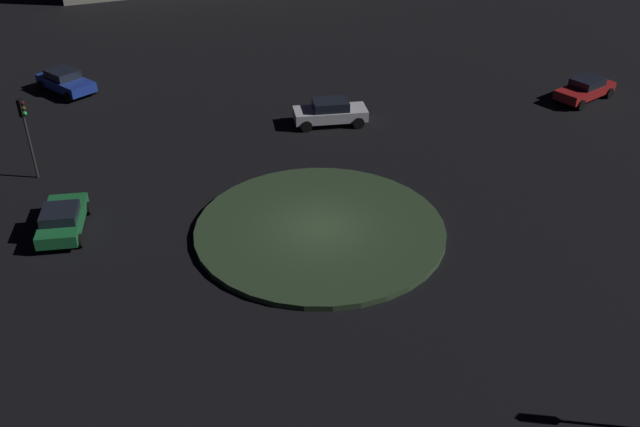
{
  "coord_description": "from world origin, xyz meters",
  "views": [
    {
      "loc": [
        -16.66,
        -20.69,
        17.39
      ],
      "look_at": [
        0.0,
        0.0,
        0.96
      ],
      "focal_mm": 39.02,
      "sensor_mm": 36.0,
      "label": 1
    }
  ],
  "objects": [
    {
      "name": "car_blue",
      "position": [
        -2.47,
        23.73,
        0.76
      ],
      "size": [
        2.73,
        4.63,
        1.47
      ],
      "rotation": [
        0.0,
        0.0,
        4.9
      ],
      "color": "#1E38A5",
      "rests_on": "ground_plane"
    },
    {
      "name": "roundabout_island",
      "position": [
        0.0,
        0.0,
        0.13
      ],
      "size": [
        11.43,
        11.43,
        0.26
      ],
      "primitive_type": "cylinder",
      "color": "#2D4228",
      "rests_on": "ground_plane"
    },
    {
      "name": "car_red",
      "position": [
        23.09,
        1.46,
        0.74
      ],
      "size": [
        4.4,
        1.95,
        1.44
      ],
      "rotation": [
        0.0,
        0.0,
        -0.01
      ],
      "color": "red",
      "rests_on": "ground_plane"
    },
    {
      "name": "car_white",
      "position": [
        7.88,
        8.81,
        0.79
      ],
      "size": [
        4.62,
        3.65,
        1.52
      ],
      "rotation": [
        0.0,
        0.0,
        -0.52
      ],
      "color": "white",
      "rests_on": "ground_plane"
    },
    {
      "name": "car_green",
      "position": [
        -9.1,
        7.28,
        0.68
      ],
      "size": [
        3.47,
        4.25,
        1.31
      ],
      "rotation": [
        0.0,
        0.0,
        1.05
      ],
      "color": "#1E7238",
      "rests_on": "ground_plane"
    },
    {
      "name": "traffic_light_northwest_near",
      "position": [
        -8.2,
        13.17,
        3.08
      ],
      "size": [
        0.37,
        0.4,
        4.33
      ],
      "rotation": [
        0.0,
        0.0,
        -1.01
      ],
      "color": "#2D2D2D",
      "rests_on": "ground_plane"
    },
    {
      "name": "ground_plane",
      "position": [
        0.0,
        0.0,
        0.0
      ],
      "size": [
        117.56,
        117.56,
        0.0
      ],
      "primitive_type": "plane",
      "color": "black"
    }
  ]
}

